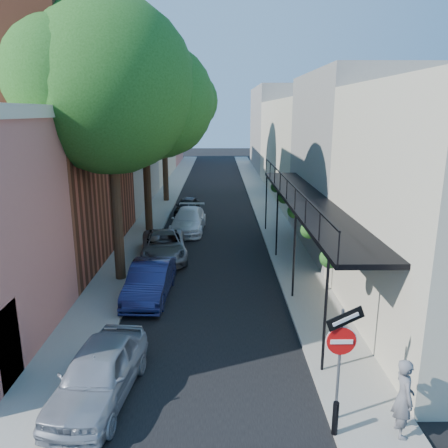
{
  "coord_description": "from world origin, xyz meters",
  "views": [
    {
      "loc": [
        0.44,
        -7.72,
        7.09
      ],
      "look_at": [
        0.64,
        8.87,
        2.8
      ],
      "focal_mm": 35.0,
      "sensor_mm": 36.0,
      "label": 1
    }
  ],
  "objects_px": {
    "oak_far": "(169,96)",
    "parked_car_a": "(99,373)",
    "parked_car_c": "(164,246)",
    "parked_car_e": "(187,206)",
    "oak_near": "(122,91)",
    "sign_post": "(341,346)",
    "oak_mid": "(151,112)",
    "bollard": "(335,418)",
    "parked_car_b": "(150,281)",
    "parked_car_d": "(188,220)",
    "pedestrian": "(404,398)"
  },
  "relations": [
    {
      "from": "oak_far",
      "to": "parked_car_a",
      "type": "height_order",
      "value": "oak_far"
    },
    {
      "from": "parked_car_c",
      "to": "parked_car_e",
      "type": "xyz_separation_m",
      "value": [
        0.49,
        9.45,
        -0.05
      ]
    },
    {
      "from": "oak_near",
      "to": "parked_car_e",
      "type": "xyz_separation_m",
      "value": [
        1.57,
        12.14,
        -7.27
      ]
    },
    {
      "from": "sign_post",
      "to": "parked_car_e",
      "type": "height_order",
      "value": "sign_post"
    },
    {
      "from": "oak_mid",
      "to": "parked_car_a",
      "type": "xyz_separation_m",
      "value": [
        0.82,
        -16.22,
        -6.35
      ]
    },
    {
      "from": "bollard",
      "to": "oak_far",
      "type": "height_order",
      "value": "oak_far"
    },
    {
      "from": "parked_car_b",
      "to": "parked_car_d",
      "type": "distance_m",
      "value": 9.8
    },
    {
      "from": "parked_car_c",
      "to": "pedestrian",
      "type": "bearing_deg",
      "value": -69.12
    },
    {
      "from": "oak_mid",
      "to": "parked_car_c",
      "type": "relative_size",
      "value": 2.18
    },
    {
      "from": "sign_post",
      "to": "parked_car_a",
      "type": "height_order",
      "value": "sign_post"
    },
    {
      "from": "bollard",
      "to": "oak_far",
      "type": "distance_m",
      "value": 28.58
    },
    {
      "from": "oak_far",
      "to": "parked_car_c",
      "type": "relative_size",
      "value": 2.54
    },
    {
      "from": "oak_mid",
      "to": "oak_near",
      "type": "bearing_deg",
      "value": -89.63
    },
    {
      "from": "oak_far",
      "to": "sign_post",
      "type": "bearing_deg",
      "value": -76.09
    },
    {
      "from": "bollard",
      "to": "parked_car_e",
      "type": "distance_m",
      "value": 22.42
    },
    {
      "from": "bollard",
      "to": "oak_mid",
      "type": "distance_m",
      "value": 19.96
    },
    {
      "from": "parked_car_b",
      "to": "pedestrian",
      "type": "relative_size",
      "value": 2.3
    },
    {
      "from": "parked_car_c",
      "to": "parked_car_a",
      "type": "bearing_deg",
      "value": -99.24
    },
    {
      "from": "oak_mid",
      "to": "parked_car_c",
      "type": "distance_m",
      "value": 8.38
    },
    {
      "from": "oak_near",
      "to": "parked_car_c",
      "type": "height_order",
      "value": "oak_near"
    },
    {
      "from": "sign_post",
      "to": "oak_far",
      "type": "relative_size",
      "value": 0.25
    },
    {
      "from": "oak_near",
      "to": "pedestrian",
      "type": "relative_size",
      "value": 6.25
    },
    {
      "from": "oak_near",
      "to": "parked_car_d",
      "type": "distance_m",
      "value": 10.72
    },
    {
      "from": "parked_car_b",
      "to": "pedestrian",
      "type": "bearing_deg",
      "value": -46.35
    },
    {
      "from": "parked_car_d",
      "to": "parked_car_b",
      "type": "bearing_deg",
      "value": -92.51
    },
    {
      "from": "sign_post",
      "to": "pedestrian",
      "type": "relative_size",
      "value": 1.64
    },
    {
      "from": "parked_car_e",
      "to": "parked_car_c",
      "type": "bearing_deg",
      "value": -86.96
    },
    {
      "from": "parked_car_c",
      "to": "pedestrian",
      "type": "height_order",
      "value": "pedestrian"
    },
    {
      "from": "parked_car_c",
      "to": "parked_car_d",
      "type": "relative_size",
      "value": 0.99
    },
    {
      "from": "oak_mid",
      "to": "parked_car_e",
      "type": "bearing_deg",
      "value": 68.7
    },
    {
      "from": "pedestrian",
      "to": "parked_car_b",
      "type": "bearing_deg",
      "value": 43.11
    },
    {
      "from": "sign_post",
      "to": "oak_far",
      "type": "bearing_deg",
      "value": 103.91
    },
    {
      "from": "parked_car_a",
      "to": "pedestrian",
      "type": "relative_size",
      "value": 2.26
    },
    {
      "from": "parked_car_c",
      "to": "parked_car_b",
      "type": "bearing_deg",
      "value": -97.17
    },
    {
      "from": "parked_car_d",
      "to": "oak_mid",
      "type": "bearing_deg",
      "value": 174.76
    },
    {
      "from": "pedestrian",
      "to": "oak_far",
      "type": "bearing_deg",
      "value": 18.25
    },
    {
      "from": "oak_far",
      "to": "pedestrian",
      "type": "xyz_separation_m",
      "value": [
        7.82,
        -26.77,
        -7.22
      ]
    },
    {
      "from": "bollard",
      "to": "parked_car_c",
      "type": "xyz_separation_m",
      "value": [
        -5.29,
        12.45,
        0.13
      ]
    },
    {
      "from": "oak_far",
      "to": "parked_car_e",
      "type": "bearing_deg",
      "value": -72.22
    },
    {
      "from": "sign_post",
      "to": "parked_car_a",
      "type": "relative_size",
      "value": 0.72
    },
    {
      "from": "sign_post",
      "to": "parked_car_b",
      "type": "distance_m",
      "value": 9.12
    },
    {
      "from": "sign_post",
      "to": "bollard",
      "type": "xyz_separation_m",
      "value": [
        -0.16,
        -0.47,
        -1.52
      ]
    },
    {
      "from": "oak_far",
      "to": "parked_car_d",
      "type": "relative_size",
      "value": 2.52
    },
    {
      "from": "bollard",
      "to": "oak_mid",
      "type": "xyz_separation_m",
      "value": [
        -6.42,
        17.73,
        6.54
      ]
    },
    {
      "from": "sign_post",
      "to": "oak_far",
      "type": "distance_m",
      "value": 27.8
    },
    {
      "from": "oak_far",
      "to": "parked_car_a",
      "type": "xyz_separation_m",
      "value": [
        0.76,
        -25.25,
        -7.55
      ]
    },
    {
      "from": "bollard",
      "to": "parked_car_d",
      "type": "bearing_deg",
      "value": 104.15
    },
    {
      "from": "parked_car_e",
      "to": "oak_far",
      "type": "bearing_deg",
      "value": 113.81
    },
    {
      "from": "parked_car_b",
      "to": "parked_car_c",
      "type": "bearing_deg",
      "value": 92.94
    },
    {
      "from": "oak_mid",
      "to": "parked_car_d",
      "type": "relative_size",
      "value": 2.16
    }
  ]
}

